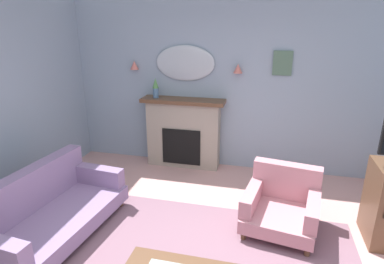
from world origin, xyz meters
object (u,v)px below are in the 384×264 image
fireplace (183,133)px  framed_picture (283,63)px  wall_sconce_right (238,68)px  floral_couch (48,210)px  mantel_vase_right (156,88)px  wall_sconce_left (134,65)px  armchair_beside_couch (282,203)px  wall_mirror (185,63)px

fireplace → framed_picture: size_ratio=3.78×
wall_sconce_right → floral_couch: 3.23m
mantel_vase_right → wall_sconce_left: wall_sconce_left is taller
wall_sconce_right → armchair_beside_couch: size_ratio=0.15×
wall_sconce_left → framed_picture: framed_picture is taller
armchair_beside_couch → framed_picture: bearing=93.2°
floral_couch → armchair_beside_couch: bearing=17.1°
wall_sconce_left → wall_sconce_right: (1.70, 0.00, 0.00)m
framed_picture → armchair_beside_couch: (0.09, -1.56, -1.44)m
mantel_vase_right → armchair_beside_couch: size_ratio=0.34×
mantel_vase_right → wall_sconce_left: size_ratio=2.30×
armchair_beside_couch → fireplace: bearing=138.4°
wall_mirror → armchair_beside_couch: 2.63m
wall_sconce_left → floral_couch: wall_sconce_left is taller
wall_mirror → mantel_vase_right: bearing=-159.3°
armchair_beside_couch → wall_sconce_right: bearing=116.1°
fireplace → wall_mirror: size_ratio=1.42×
mantel_vase_right → wall_mirror: wall_mirror is taller
wall_mirror → framed_picture: (1.50, 0.01, 0.04)m
fireplace → wall_sconce_left: (-0.85, 0.09, 1.09)m
fireplace → framed_picture: bearing=5.8°
wall_mirror → floral_couch: 2.90m
fireplace → wall_sconce_right: 1.38m
wall_sconce_left → wall_sconce_right: bearing=0.0°
fireplace → wall_mirror: wall_mirror is taller
wall_mirror → framed_picture: size_ratio=2.67×
wall_sconce_right → framed_picture: (0.65, 0.06, 0.09)m
framed_picture → floral_couch: 3.71m
mantel_vase_right → floral_couch: size_ratio=0.18×
wall_sconce_right → framed_picture: 0.66m
mantel_vase_right → floral_couch: mantel_vase_right is taller
mantel_vase_right → framed_picture: size_ratio=0.89×
wall_sconce_right → framed_picture: bearing=5.3°
wall_sconce_right → floral_couch: size_ratio=0.08×
wall_mirror → wall_sconce_left: 0.85m
wall_mirror → wall_sconce_right: bearing=-3.4°
wall_mirror → wall_sconce_right: (0.85, -0.05, -0.05)m
floral_couch → mantel_vase_right: bearing=76.1°
wall_sconce_left → mantel_vase_right: bearing=-16.7°
framed_picture → wall_sconce_left: bearing=-178.5°
mantel_vase_right → framed_picture: (1.95, 0.18, 0.42)m
fireplace → armchair_beside_couch: bearing=-41.6°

